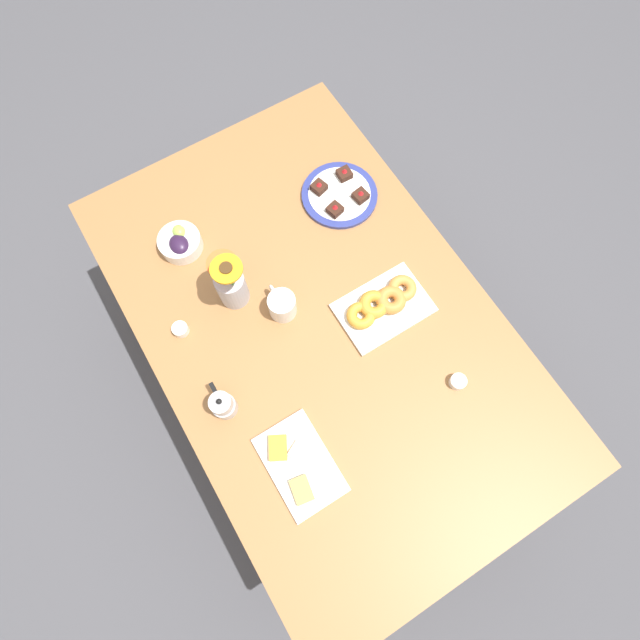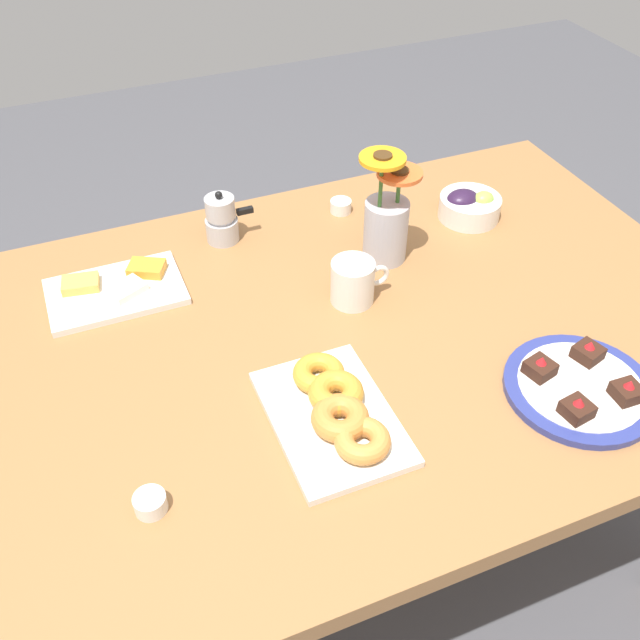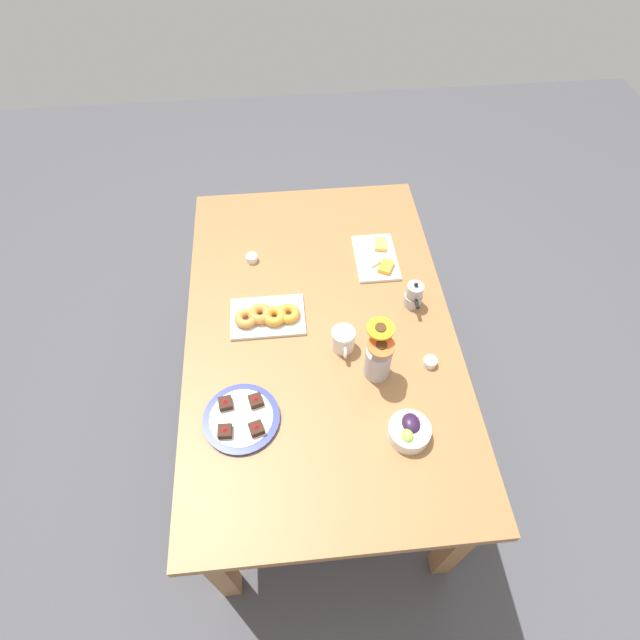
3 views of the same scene
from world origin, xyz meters
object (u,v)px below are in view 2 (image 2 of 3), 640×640
cheese_platter (116,289)px  jam_cup_honey (150,503)px  grape_bowl (469,206)px  jam_cup_berry (341,206)px  dessert_plate (580,387)px  dining_table (320,369)px  moka_pot (222,220)px  coffee_mug (353,281)px  flower_vase (386,223)px  croissant_platter (336,410)px

cheese_platter → jam_cup_honey: (-0.04, -0.52, 0.00)m
grape_bowl → jam_cup_berry: 0.29m
dessert_plate → dining_table: bearing=140.3°
moka_pot → grape_bowl: bearing=-13.1°
dining_table → jam_cup_berry: bearing=61.3°
dining_table → grape_bowl: size_ratio=11.74×
coffee_mug → flower_vase: size_ratio=0.49×
jam_cup_honey → dessert_plate: (0.72, -0.04, -0.00)m
dining_table → croissant_platter: (-0.05, -0.19, 0.11)m
jam_cup_honey → dessert_plate: 0.72m
coffee_mug → flower_vase: flower_vase is taller
dining_table → jam_cup_berry: size_ratio=33.33×
dining_table → croissant_platter: 0.23m
dining_table → moka_pot: bearing=101.7°
cheese_platter → croissant_platter: croissant_platter is taller
croissant_platter → moka_pot: 0.56m
coffee_mug → grape_bowl: coffee_mug is taller
moka_pot → cheese_platter: bearing=-158.2°
cheese_platter → moka_pot: size_ratio=2.18×
dessert_plate → flower_vase: 0.50m
dining_table → jam_cup_honey: jam_cup_honey is taller
cheese_platter → jam_cup_berry: bearing=11.2°
jam_cup_honey → flower_vase: size_ratio=0.20×
flower_vase → dessert_plate: bearing=-73.8°
croissant_platter → dessert_plate: (0.41, -0.10, -0.01)m
grape_bowl → coffee_mug: bearing=-154.9°
coffee_mug → croissant_platter: bearing=-119.4°
dining_table → jam_cup_honey: 0.45m
grape_bowl → dessert_plate: (-0.10, -0.54, -0.02)m
grape_bowl → cheese_platter: size_ratio=0.52×
cheese_platter → moka_pot: 0.27m
jam_cup_honey → flower_vase: flower_vase is taller
dining_table → cheese_platter: cheese_platter is taller
dining_table → grape_bowl: 0.53m
grape_bowl → moka_pot: bearing=166.9°
croissant_platter → moka_pot: size_ratio=2.35×
coffee_mug → dessert_plate: 0.45m
cheese_platter → dessert_plate: size_ratio=1.02×
coffee_mug → moka_pot: bearing=120.9°
cheese_platter → croissant_platter: size_ratio=0.93×
dining_table → cheese_platter: 0.43m
croissant_platter → moka_pot: bearing=92.5°
croissant_platter → flower_vase: size_ratio=1.15×
croissant_platter → jam_cup_berry: bearing=65.7°
coffee_mug → flower_vase: 0.16m
coffee_mug → jam_cup_honey: bearing=-145.2°
dessert_plate → moka_pot: 0.79m
coffee_mug → cheese_platter: bearing=155.3°
dessert_plate → moka_pot: moka_pot is taller
grape_bowl → dining_table: bearing=-152.2°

